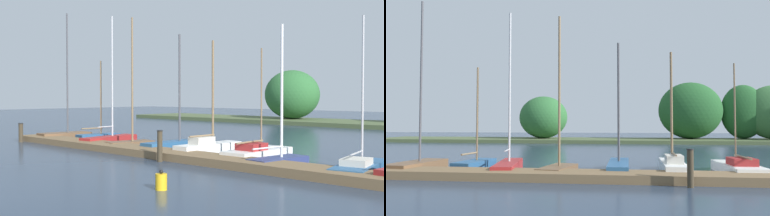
% 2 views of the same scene
% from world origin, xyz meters
% --- Properties ---
extents(dock_pier, '(27.92, 1.80, 0.35)m').
position_xyz_m(dock_pier, '(0.00, 11.48, 0.17)').
color(dock_pier, brown).
rests_on(dock_pier, ground).
extents(far_shore, '(66.34, 8.15, 7.42)m').
position_xyz_m(far_shore, '(5.28, 40.92, 2.93)').
color(far_shore, '#4C5B38').
rests_on(far_shore, ground).
extents(sailboat_0, '(1.69, 3.59, 8.36)m').
position_xyz_m(sailboat_0, '(-12.30, 13.10, 0.40)').
color(sailboat_0, brown).
rests_on(sailboat_0, ground).
extents(sailboat_1, '(1.34, 2.96, 5.15)m').
position_xyz_m(sailboat_1, '(-9.76, 13.99, 0.32)').
color(sailboat_1, '#285684').
rests_on(sailboat_1, ground).
extents(sailboat_2, '(1.53, 4.31, 7.73)m').
position_xyz_m(sailboat_2, '(-7.91, 13.49, 0.39)').
color(sailboat_2, maroon).
rests_on(sailboat_2, ground).
extents(sailboat_3, '(1.60, 2.91, 7.32)m').
position_xyz_m(sailboat_3, '(-5.40, 13.02, 0.42)').
color(sailboat_3, brown).
rests_on(sailboat_3, ground).
extents(sailboat_4, '(1.00, 4.44, 6.23)m').
position_xyz_m(sailboat_4, '(-2.67, 14.03, 0.36)').
color(sailboat_4, '#285684').
rests_on(sailboat_4, ground).
extents(sailboat_5, '(1.09, 4.32, 5.70)m').
position_xyz_m(sailboat_5, '(-0.20, 13.85, 0.40)').
color(sailboat_5, white).
rests_on(sailboat_5, ground).
extents(sailboat_6, '(1.46, 4.22, 5.12)m').
position_xyz_m(sailboat_6, '(2.70, 13.96, 0.31)').
color(sailboat_6, white).
rests_on(sailboat_6, ground).
extents(mooring_piling_1, '(0.27, 0.27, 1.40)m').
position_xyz_m(mooring_piling_1, '(-0.05, 10.31, 0.71)').
color(mooring_piling_1, '#3D3323').
rests_on(mooring_piling_1, ground).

